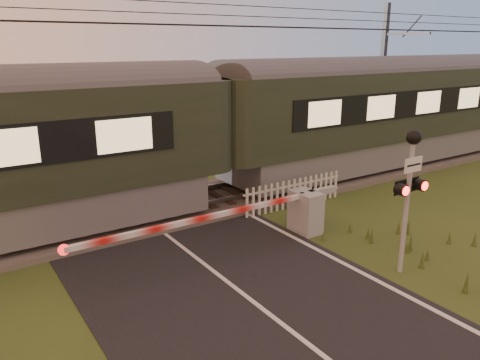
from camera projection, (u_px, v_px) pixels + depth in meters
ground at (273, 318)px, 8.85m from camera, size 160.00×160.00×0.00m
road at (281, 323)px, 8.67m from camera, size 6.00×140.00×0.03m
track_bed at (141, 214)px, 14.03m from camera, size 140.00×3.40×0.39m
overhead_wires at (129, 15)px, 12.44m from camera, size 120.00×0.62×0.62m
train at (211, 130)px, 14.69m from camera, size 44.93×3.10×4.19m
boom_gate at (295, 212)px, 12.54m from camera, size 7.50×0.89×1.18m
crossing_signal at (410, 177)px, 10.01m from camera, size 0.83×0.35×3.27m
picket_fence at (294, 193)px, 14.71m from camera, size 3.83×0.08×0.92m
catenary_mast at (383, 76)px, 21.75m from camera, size 0.21×2.46×6.75m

